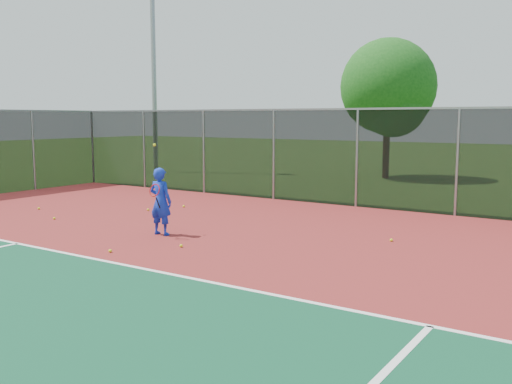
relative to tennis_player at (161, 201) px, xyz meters
The scene contains 13 objects.
ground 7.51m from the tennis_player, 47.22° to the right, with size 120.00×120.00×0.00m, color #2C5017.
court_apron 6.20m from the tennis_player, 34.45° to the right, with size 30.00×20.00×0.02m, color maroon.
fence_back 8.29m from the tennis_player, 52.14° to the left, with size 30.00×0.06×3.03m.
tennis_player is the anchor object (origin of this frame).
practice_ball_1 1.66m from the tennis_player, 30.77° to the right, with size 0.07×0.07×0.07m, color yellow.
practice_ball_3 5.35m from the tennis_player, 25.25° to the left, with size 0.07×0.07×0.07m, color yellow.
practice_ball_4 3.66m from the tennis_player, 139.05° to the left, with size 0.07×0.07×0.07m, color yellow.
practice_ball_5 5.70m from the tennis_player, behind, with size 0.07×0.07×0.07m, color yellow.
practice_ball_6 2.09m from the tennis_player, 79.06° to the right, with size 0.07×0.07×0.07m, color yellow.
practice_ball_7 3.87m from the tennis_player, behind, with size 0.07×0.07×0.07m, color yellow.
practice_ball_8 4.19m from the tennis_player, 123.38° to the left, with size 0.07×0.07×0.07m, color yellow.
floodlight_nw 17.39m from the tennis_player, 133.83° to the left, with size 0.90×0.40×11.99m.
tree_back_left 15.55m from the tennis_player, 90.82° to the left, with size 4.30×4.30×6.31m.
Camera 1 is at (4.06, -4.26, 2.75)m, focal length 40.00 mm.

